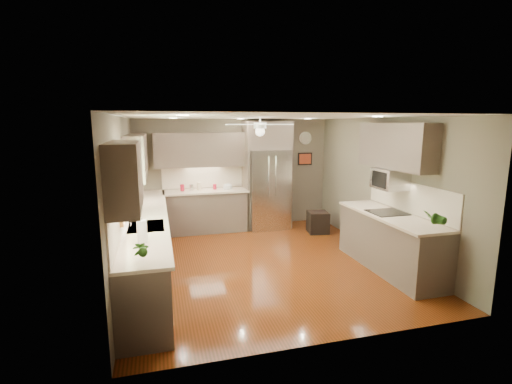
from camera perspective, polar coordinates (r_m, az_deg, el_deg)
name	(u,v)px	position (r m, az deg, el deg)	size (l,w,h in m)	color
floor	(264,263)	(6.60, 1.30, -10.79)	(5.00, 5.00, 0.00)	#472109
ceiling	(265,117)	(6.15, 1.40, 11.47)	(5.00, 5.00, 0.00)	white
wall_back	(234,173)	(8.65, -3.34, 2.87)	(4.50, 4.50, 0.00)	#685F4F
wall_front	(332,234)	(3.98, 11.61, -6.42)	(4.50, 4.50, 0.00)	#685F4F
wall_left	(124,199)	(6.03, -19.64, -1.07)	(5.00, 5.00, 0.00)	#685F4F
wall_right	(382,187)	(7.21, 18.76, 0.79)	(5.00, 5.00, 0.00)	#685F4F
canister_a	(182,188)	(8.22, -11.27, 0.66)	(0.09, 0.09, 0.14)	maroon
canister_b	(191,187)	(8.29, -9.90, 0.71)	(0.09, 0.09, 0.14)	silver
canister_c	(199,186)	(8.31, -8.72, 0.91)	(0.11, 0.11, 0.18)	beige
canister_d	(215,187)	(8.36, -6.36, 0.82)	(0.08, 0.08, 0.12)	maroon
soap_bottle	(136,215)	(5.89, -18.00, -3.40)	(0.08, 0.09, 0.19)	white
potted_plant_left	(140,250)	(4.09, -17.36, -8.46)	(0.17, 0.11, 0.32)	#235317
potted_plant_right	(433,218)	(5.65, 25.62, -3.62)	(0.20, 0.16, 0.36)	#235317
bowl	(228,188)	(8.32, -4.36, 0.57)	(0.21, 0.21, 0.05)	beige
left_run	(147,243)	(6.34, -16.43, -7.48)	(0.65, 4.70, 1.45)	brown
back_run	(206,210)	(8.39, -7.73, -2.78)	(1.85, 0.65, 1.45)	brown
uppers	(214,153)	(6.70, -6.49, 5.95)	(4.50, 4.70, 0.95)	brown
window	(122,185)	(5.48, -19.91, 1.00)	(0.05, 1.12, 0.92)	#BFF2B2
sink	(146,228)	(5.60, -16.55, -5.35)	(0.50, 0.70, 0.32)	silver
refrigerator	(267,177)	(8.50, 1.77, 2.32)	(1.06, 0.75, 2.45)	silver
right_run	(390,241)	(6.56, 19.90, -7.07)	(0.70, 2.20, 1.45)	brown
microwave	(390,179)	(6.60, 19.90, 1.90)	(0.43, 0.55, 0.34)	silver
ceiling_fan	(260,127)	(6.44, 0.62, 9.93)	(1.18, 1.18, 0.32)	white
recessed_lights	(256,118)	(6.52, 0.04, 11.36)	(2.84, 3.14, 0.01)	white
wall_clock	(305,138)	(9.08, 7.61, 8.22)	(0.30, 0.03, 0.30)	white
framed_print	(305,159)	(9.11, 7.55, 5.08)	(0.36, 0.03, 0.30)	black
stool	(318,222)	(8.37, 9.49, -4.59)	(0.50, 0.50, 0.49)	black
paper_towel	(142,231)	(4.81, -17.12, -5.82)	(0.12, 0.12, 0.31)	white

